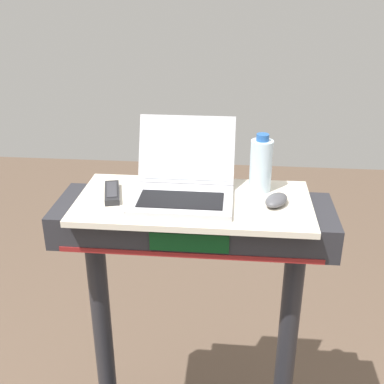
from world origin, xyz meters
TOP-DOWN VIEW (x-y plane):
  - desk_board at (0.00, 0.70)m, footprint 0.75×0.37m
  - laptop at (-0.04, 0.72)m, footprint 0.32×0.32m
  - computer_mouse at (0.26, 0.69)m, footprint 0.10×0.12m
  - water_bottle at (0.21, 0.80)m, footprint 0.07×0.07m
  - tv_remote at (-0.27, 0.71)m, footprint 0.08×0.17m

SIDE VIEW (x-z plane):
  - desk_board at x=0.00m, z-range 1.13..1.15m
  - tv_remote at x=-0.27m, z-range 1.15..1.17m
  - computer_mouse at x=0.26m, z-range 1.15..1.19m
  - laptop at x=-0.04m, z-range 1.08..1.31m
  - water_bottle at x=0.21m, z-range 1.14..1.34m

